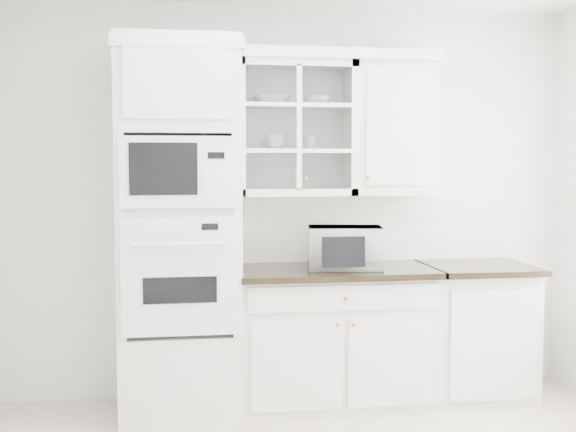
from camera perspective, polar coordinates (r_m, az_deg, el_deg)
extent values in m
cube|color=white|center=(5.05, -0.06, 1.15)|extent=(4.00, 0.02, 2.70)
cube|color=white|center=(4.69, -8.57, -0.97)|extent=(0.76, 0.65, 2.40)
cube|color=white|center=(4.39, -8.53, -4.75)|extent=(0.70, 0.03, 0.72)
cube|color=black|center=(4.38, -8.52, -5.82)|extent=(0.44, 0.01, 0.16)
cube|color=white|center=(4.34, -8.62, 3.44)|extent=(0.70, 0.03, 0.43)
cube|color=black|center=(4.32, -9.82, 3.69)|extent=(0.40, 0.01, 0.31)
cube|color=white|center=(4.95, 3.71, -9.58)|extent=(1.30, 0.60, 0.88)
cube|color=black|center=(4.83, 3.82, -4.37)|extent=(1.32, 0.67, 0.04)
cube|color=white|center=(5.25, 14.56, -8.90)|extent=(0.70, 0.60, 0.88)
cube|color=black|center=(5.14, 14.81, -3.98)|extent=(0.72, 0.67, 0.04)
cube|color=white|center=(4.90, 0.57, 6.91)|extent=(0.80, 0.33, 0.90)
cube|color=white|center=(4.89, 0.56, 5.15)|extent=(0.74, 0.29, 0.02)
cube|color=white|center=(4.91, 0.57, 8.66)|extent=(0.74, 0.29, 0.02)
cube|color=white|center=(5.05, 8.20, 6.78)|extent=(0.55, 0.33, 0.90)
cube|color=white|center=(4.91, -0.62, 12.60)|extent=(2.14, 0.38, 0.07)
imported|color=white|center=(4.81, 4.52, -2.49)|extent=(0.54, 0.48, 0.28)
imported|color=white|center=(4.90, -1.29, 9.13)|extent=(0.25, 0.25, 0.06)
imported|color=white|center=(4.92, 2.35, 9.09)|extent=(0.20, 0.20, 0.06)
imported|color=white|center=(4.89, -1.00, 5.86)|extent=(0.16, 0.16, 0.10)
imported|color=white|center=(4.92, 1.77, 5.79)|extent=(0.11, 0.11, 0.09)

